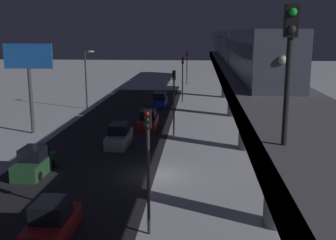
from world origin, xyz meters
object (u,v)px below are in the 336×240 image
sedan_silver (119,136)px  traffic_light_mid (174,93)px  subway_train (230,43)px  sedan_red_3 (148,121)px  commercial_billboard (29,65)px  traffic_light_near (148,154)px  sedan_red_2 (52,223)px  traffic_light_far (183,73)px  traffic_light_distant (187,63)px  rail_signal (289,51)px  sedan_blue (160,101)px  sedan_green (34,163)px

sedan_silver → traffic_light_mid: (-4.70, -3.76, 3.40)m
subway_train → traffic_light_mid: size_ratio=11.57×
sedan_red_3 → commercial_billboard: (11.30, 2.99, 6.03)m
traffic_light_near → traffic_light_mid: 20.11m
subway_train → sedan_red_2: size_ratio=18.03×
traffic_light_far → traffic_light_distant: (0.00, -20.11, 0.00)m
sedan_red_3 → traffic_light_far: bearing=80.4°
traffic_light_far → sedan_red_3: bearing=80.4°
sedan_red_2 → traffic_light_distant: (-4.70, -61.16, 3.40)m
rail_signal → traffic_light_far: (4.92, -47.34, -5.29)m
sedan_blue → traffic_light_mid: 16.29m
subway_train → traffic_light_near: bearing=80.5°
subway_train → sedan_green: subway_train is taller
sedan_silver → traffic_light_distant: 44.37m
sedan_blue → commercial_billboard: 20.28m
rail_signal → traffic_light_near: rail_signal is taller
sedan_red_2 → traffic_light_near: traffic_light_near is taller
sedan_red_2 → subway_train: bearing=74.2°
sedan_green → traffic_light_near: bearing=138.2°
sedan_red_2 → sedan_red_3: same height
sedan_green → traffic_light_distant: (-9.30, -52.02, 3.41)m
traffic_light_far → commercial_billboard: commercial_billboard is taller
subway_train → traffic_light_distant: bearing=-72.7°
traffic_light_far → sedan_red_2: bearing=83.5°
sedan_red_3 → traffic_light_distant: traffic_light_distant is taller
sedan_green → traffic_light_mid: (-9.30, -11.79, 3.41)m
rail_signal → sedan_silver: rail_signal is taller
traffic_light_near → subway_train: bearing=-99.5°
commercial_billboard → sedan_silver: bearing=158.7°
traffic_light_near → traffic_light_mid: (0.00, -20.11, 0.00)m
traffic_light_near → traffic_light_distant: 60.34m
sedan_blue → traffic_light_mid: bearing=-79.5°
rail_signal → commercial_billboard: (19.12, -27.18, -2.66)m
traffic_light_near → traffic_light_far: size_ratio=1.00×
traffic_light_far → commercial_billboard: (14.20, 20.17, 2.63)m
rail_signal → traffic_light_distant: 67.84m
sedan_red_3 → traffic_light_near: size_ratio=0.70×
commercial_billboard → rail_signal: bearing=125.1°
sedan_red_3 → traffic_light_mid: traffic_light_mid is taller
sedan_red_2 → commercial_billboard: bearing=114.5°
sedan_silver → traffic_light_distant: traffic_light_distant is taller
sedan_red_2 → traffic_light_mid: (-4.70, -20.93, 3.40)m
sedan_red_2 → commercial_billboard: commercial_billboard is taller
sedan_silver → commercial_billboard: size_ratio=0.53×
sedan_blue → traffic_light_distant: bearing=83.3°
rail_signal → traffic_light_mid: bearing=-79.8°
rail_signal → sedan_blue: 44.46m
subway_train → sedan_red_3: size_ratio=16.57×
sedan_silver → commercial_billboard: 11.85m
sedan_red_3 → commercial_billboard: 13.15m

